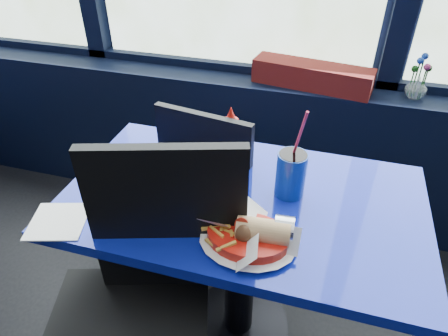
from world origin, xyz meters
The scene contains 10 objects.
window_sill centered at (0.00, 2.87, 0.40)m, with size 5.00×0.26×0.80m, color black.
near_table centered at (0.30, 2.00, 0.57)m, with size 1.20×0.70×0.75m.
chair_near_front centered at (0.09, 1.64, 0.61)m, with size 0.60×0.60×1.06m.
chair_near_back centered at (0.08, 2.32, 0.53)m, with size 0.48×0.49×0.93m.
planter_box centered at (0.43, 2.85, 0.86)m, with size 0.57×0.14×0.11m, color maroon.
flower_vase centered at (0.90, 2.85, 0.86)m, with size 0.13×0.13×0.21m.
food_basket centered at (0.37, 1.79, 0.78)m, with size 0.31×0.31×0.09m.
ketchup_bottle centered at (0.20, 2.22, 0.84)m, with size 0.06×0.06×0.21m.
soda_cup centered at (0.45, 2.06, 0.83)m, with size 0.10×0.10×0.33m.
napkin centered at (-0.22, 1.72, 0.75)m, with size 0.17×0.17×0.00m, color white.
Camera 1 is at (0.53, 0.99, 1.61)m, focal length 32.00 mm.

